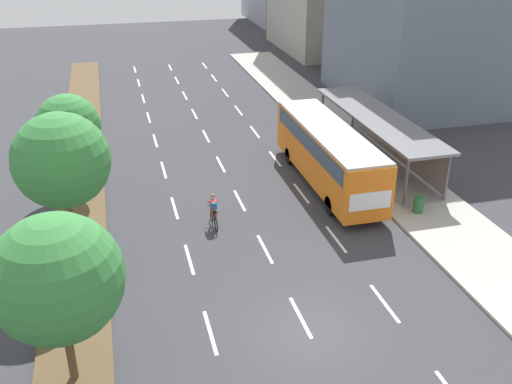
{
  "coord_description": "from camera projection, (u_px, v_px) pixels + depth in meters",
  "views": [
    {
      "loc": [
        -6.09,
        -15.76,
        13.85
      ],
      "look_at": [
        0.49,
        9.6,
        1.2
      ],
      "focal_mm": 40.35,
      "sensor_mm": 36.0,
      "label": 1
    }
  ],
  "objects": [
    {
      "name": "building_near_right",
      "position": [
        423.0,
        6.0,
        44.59
      ],
      "size": [
        10.85,
        14.16,
        14.94
      ],
      "primitive_type": "cube",
      "color": "slate",
      "rests_on": "ground"
    },
    {
      "name": "bus_shelter",
      "position": [
        380.0,
        134.0,
        34.92
      ],
      "size": [
        2.9,
        13.13,
        2.86
      ],
      "color": "gray",
      "rests_on": "sidewalk_right"
    },
    {
      "name": "cyclist",
      "position": [
        214.0,
        212.0,
        28.04
      ],
      "size": [
        0.46,
        1.82,
        1.71
      ],
      "color": "black",
      "rests_on": "ground"
    },
    {
      "name": "median_tree_nearest",
      "position": [
        57.0,
        279.0,
        17.27
      ],
      "size": [
        4.08,
        4.08,
        5.91
      ],
      "color": "brown",
      "rests_on": "median_strip"
    },
    {
      "name": "lane_divider_right",
      "position": [
        264.0,
        144.0,
        38.44
      ],
      "size": [
        0.14,
        48.89,
        0.01
      ],
      "color": "white",
      "rests_on": "ground"
    },
    {
      "name": "median_tree_second",
      "position": [
        61.0,
        161.0,
        23.2
      ],
      "size": [
        3.96,
        3.96,
        6.77
      ],
      "color": "brown",
      "rests_on": "median_strip"
    },
    {
      "name": "bus",
      "position": [
        328.0,
        150.0,
        31.89
      ],
      "size": [
        2.54,
        11.29,
        3.37
      ],
      "color": "orange",
      "rests_on": "ground"
    },
    {
      "name": "median_tree_third",
      "position": [
        68.0,
        126.0,
        29.93
      ],
      "size": [
        3.35,
        3.35,
        5.5
      ],
      "color": "brown",
      "rests_on": "median_strip"
    },
    {
      "name": "lane_divider_center",
      "position": [
        213.0,
        149.0,
        37.64
      ],
      "size": [
        0.14,
        48.89,
        0.01
      ],
      "color": "white",
      "rests_on": "ground"
    },
    {
      "name": "ground_plane",
      "position": [
        308.0,
        332.0,
        21.13
      ],
      "size": [
        140.0,
        140.0,
        0.0
      ],
      "primitive_type": "plane",
      "color": "#38383D"
    },
    {
      "name": "median_strip",
      "position": [
        82.0,
        155.0,
        36.66
      ],
      "size": [
        2.6,
        52.0,
        0.12
      ],
      "primitive_type": "cube",
      "color": "brown",
      "rests_on": "ground"
    },
    {
      "name": "lane_divider_left",
      "position": [
        159.0,
        154.0,
        36.85
      ],
      "size": [
        0.14,
        48.89,
        0.01
      ],
      "color": "white",
      "rests_on": "ground"
    },
    {
      "name": "sidewalk_right",
      "position": [
        339.0,
        131.0,
        40.63
      ],
      "size": [
        4.5,
        52.0,
        0.15
      ],
      "primitive_type": "cube",
      "color": "#ADAAA3",
      "rests_on": "ground"
    },
    {
      "name": "trash_bin",
      "position": [
        418.0,
        205.0,
        29.2
      ],
      "size": [
        0.52,
        0.52,
        0.85
      ],
      "primitive_type": "cylinder",
      "color": "#286B38",
      "rests_on": "sidewalk_right"
    }
  ]
}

